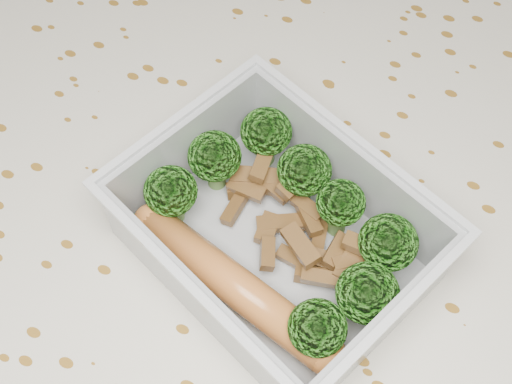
% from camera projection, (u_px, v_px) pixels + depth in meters
% --- Properties ---
extents(dining_table, '(1.40, 0.90, 0.75)m').
position_uv_depth(dining_table, '(259.00, 272.00, 0.56)').
color(dining_table, brown).
rests_on(dining_table, ground).
extents(tablecloth, '(1.46, 0.96, 0.19)m').
position_uv_depth(tablecloth, '(260.00, 243.00, 0.52)').
color(tablecloth, silver).
rests_on(tablecloth, dining_table).
extents(lunch_container, '(0.22, 0.20, 0.07)m').
position_uv_depth(lunch_container, '(276.00, 240.00, 0.45)').
color(lunch_container, silver).
rests_on(lunch_container, tablecloth).
extents(broccoli_florets, '(0.18, 0.15, 0.05)m').
position_uv_depth(broccoli_florets, '(297.00, 215.00, 0.45)').
color(broccoli_florets, '#608C3F').
rests_on(broccoli_florets, lunch_container).
extents(meat_pile, '(0.12, 0.08, 0.03)m').
position_uv_depth(meat_pile, '(297.00, 224.00, 0.46)').
color(meat_pile, brown).
rests_on(meat_pile, lunch_container).
extents(sausage, '(0.16, 0.05, 0.02)m').
position_uv_depth(sausage, '(234.00, 285.00, 0.44)').
color(sausage, '#C46F30').
rests_on(sausage, lunch_container).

